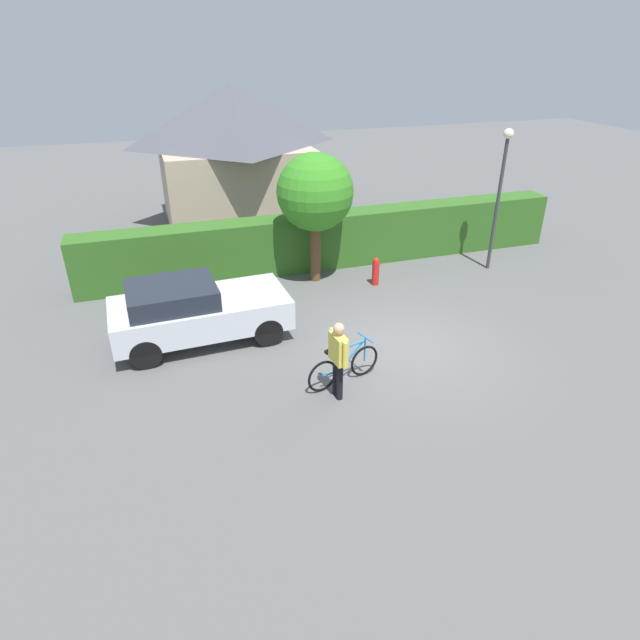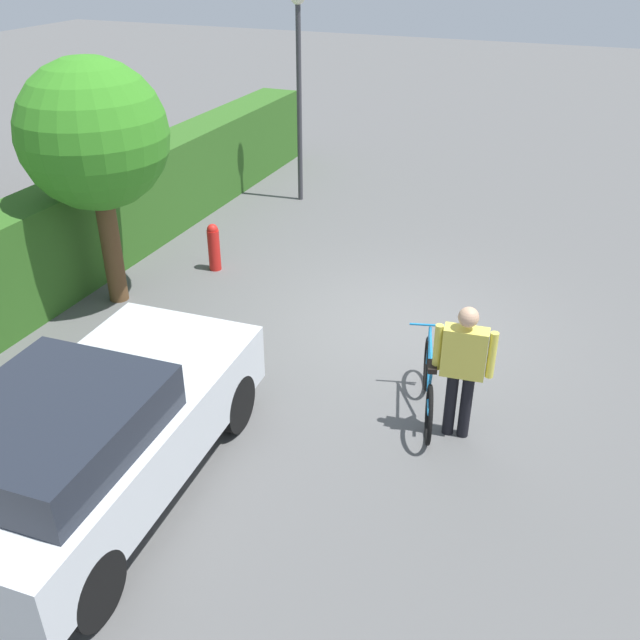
{
  "view_description": "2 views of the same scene",
  "coord_description": "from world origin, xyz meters",
  "px_view_note": "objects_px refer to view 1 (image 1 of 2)",
  "views": [
    {
      "loc": [
        -5.12,
        -9.36,
        6.29
      ],
      "look_at": [
        -2.0,
        0.19,
        0.94
      ],
      "focal_mm": 30.17,
      "sensor_mm": 36.0,
      "label": 1
    },
    {
      "loc": [
        -8.49,
        -2.18,
        5.02
      ],
      "look_at": [
        -1.92,
        0.47,
        1.02
      ],
      "focal_mm": 38.98,
      "sensor_mm": 36.0,
      "label": 2
    }
  ],
  "objects_px": {
    "parked_car_near": "(195,310)",
    "fire_hydrant": "(376,271)",
    "tree_kerbside": "(315,193)",
    "bicycle": "(344,367)",
    "person_rider": "(338,355)",
    "street_lamp": "(501,181)"
  },
  "relations": [
    {
      "from": "bicycle",
      "to": "fire_hydrant",
      "type": "bearing_deg",
      "value": 59.35
    },
    {
      "from": "parked_car_near",
      "to": "street_lamp",
      "type": "height_order",
      "value": "street_lamp"
    },
    {
      "from": "parked_car_near",
      "to": "street_lamp",
      "type": "xyz_separation_m",
      "value": [
        8.89,
        1.66,
        1.87
      ]
    },
    {
      "from": "bicycle",
      "to": "street_lamp",
      "type": "height_order",
      "value": "street_lamp"
    },
    {
      "from": "tree_kerbside",
      "to": "fire_hydrant",
      "type": "height_order",
      "value": "tree_kerbside"
    },
    {
      "from": "bicycle",
      "to": "tree_kerbside",
      "type": "relative_size",
      "value": 0.46
    },
    {
      "from": "tree_kerbside",
      "to": "person_rider",
      "type": "bearing_deg",
      "value": -103.36
    },
    {
      "from": "bicycle",
      "to": "tree_kerbside",
      "type": "bearing_deg",
      "value": 78.6
    },
    {
      "from": "parked_car_near",
      "to": "person_rider",
      "type": "distance_m",
      "value": 3.88
    },
    {
      "from": "bicycle",
      "to": "street_lamp",
      "type": "relative_size",
      "value": 0.41
    },
    {
      "from": "bicycle",
      "to": "tree_kerbside",
      "type": "height_order",
      "value": "tree_kerbside"
    },
    {
      "from": "parked_car_near",
      "to": "tree_kerbside",
      "type": "relative_size",
      "value": 1.12
    },
    {
      "from": "tree_kerbside",
      "to": "fire_hydrant",
      "type": "relative_size",
      "value": 4.44
    },
    {
      "from": "person_rider",
      "to": "bicycle",
      "type": "bearing_deg",
      "value": 55.45
    },
    {
      "from": "parked_car_near",
      "to": "fire_hydrant",
      "type": "relative_size",
      "value": 4.96
    },
    {
      "from": "street_lamp",
      "to": "tree_kerbside",
      "type": "height_order",
      "value": "street_lamp"
    },
    {
      "from": "person_rider",
      "to": "tree_kerbside",
      "type": "xyz_separation_m",
      "value": [
        1.32,
        5.56,
        1.57
      ]
    },
    {
      "from": "person_rider",
      "to": "tree_kerbside",
      "type": "bearing_deg",
      "value": 76.64
    },
    {
      "from": "person_rider",
      "to": "street_lamp",
      "type": "height_order",
      "value": "street_lamp"
    },
    {
      "from": "parked_car_near",
      "to": "bicycle",
      "type": "relative_size",
      "value": 2.41
    },
    {
      "from": "bicycle",
      "to": "person_rider",
      "type": "xyz_separation_m",
      "value": [
        -0.28,
        -0.41,
        0.57
      ]
    },
    {
      "from": "bicycle",
      "to": "person_rider",
      "type": "distance_m",
      "value": 0.76
    }
  ]
}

